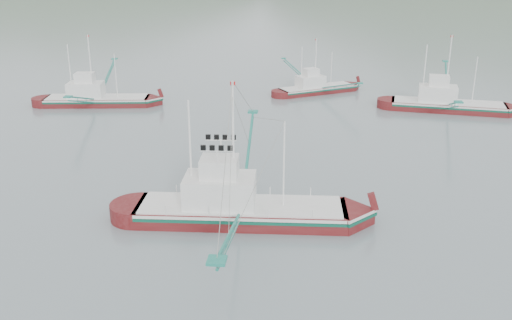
# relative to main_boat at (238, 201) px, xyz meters

# --- Properties ---
(ground) EXTENTS (1200.00, 1200.00, 0.00)m
(ground) POSITION_rel_main_boat_xyz_m (0.93, -0.75, -1.71)
(ground) COLOR slate
(ground) RESTS_ON ground
(main_boat) EXTENTS (16.40, 29.47, 11.92)m
(main_boat) POSITION_rel_main_boat_xyz_m (0.00, 0.00, 0.00)
(main_boat) COLOR #530D0F
(main_boat) RESTS_ON ground
(bg_boat_far) EXTENTS (14.48, 19.88, 8.75)m
(bg_boat_far) POSITION_rel_main_boat_xyz_m (6.34, 44.81, 0.13)
(bg_boat_far) COLOR #530D0F
(bg_boat_far) RESTS_ON ground
(bg_boat_left) EXTENTS (14.49, 25.52, 10.37)m
(bg_boat_left) POSITION_rel_main_boat_xyz_m (-24.09, 34.45, -0.15)
(bg_boat_left) COLOR #530D0F
(bg_boat_left) RESTS_ON ground
(bg_boat_right) EXTENTS (15.08, 26.36, 10.74)m
(bg_boat_right) POSITION_rel_main_boat_xyz_m (23.51, 35.92, 0.04)
(bg_boat_right) COLOR #530D0F
(bg_boat_right) RESTS_ON ground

